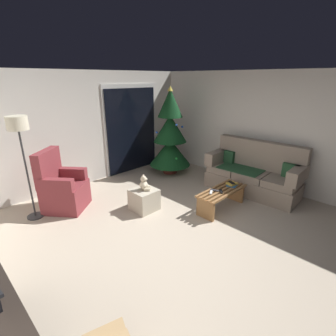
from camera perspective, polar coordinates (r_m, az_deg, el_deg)
name	(u,v)px	position (r m, az deg, el deg)	size (l,w,h in m)	color
ground_plane	(181,235)	(4.14, 3.04, -14.89)	(7.00, 7.00, 0.00)	#B2A38E
wall_back	(80,130)	(6.00, -19.19, 8.11)	(5.72, 0.12, 2.50)	silver
wall_right	(271,131)	(5.96, 22.23, 7.68)	(0.12, 6.00, 2.50)	silver
patio_door_frame	(132,129)	(6.66, -8.17, 8.75)	(1.60, 0.02, 2.20)	silver
patio_door_glass	(132,131)	(6.66, -8.05, 8.31)	(1.50, 0.02, 2.10)	black
couch	(254,174)	(5.72, 18.68, -1.27)	(0.87, 1.97, 1.08)	gray
coffee_table	(222,196)	(4.86, 11.95, -6.20)	(1.10, 0.40, 0.39)	olive
remote_graphite	(215,190)	(4.73, 10.42, -4.94)	(0.04, 0.16, 0.02)	#333338
remote_black	(221,191)	(4.71, 11.84, -5.17)	(0.04, 0.16, 0.02)	black
remote_white	(211,192)	(4.64, 9.66, -5.43)	(0.04, 0.16, 0.02)	silver
book_stack	(232,184)	(5.01, 14.17, -3.60)	(0.22, 0.21, 0.05)	#285684
cell_phone	(232,183)	(5.01, 14.17, -3.22)	(0.07, 0.14, 0.01)	black
christmas_tree	(170,137)	(6.37, 0.47, 7.10)	(1.04, 1.04, 2.16)	#4C1E19
armchair	(62,189)	(5.11, -22.67, -4.28)	(0.96, 0.97, 1.13)	maroon
floor_lamp	(19,134)	(4.70, -30.47, 6.69)	(0.32, 0.32, 1.78)	#2D2D30
ottoman	(144,200)	(4.78, -5.38, -7.07)	(0.44, 0.44, 0.40)	#B2A893
teddy_bear_cream	(144,184)	(4.64, -5.37, -3.54)	(0.21, 0.21, 0.29)	beige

